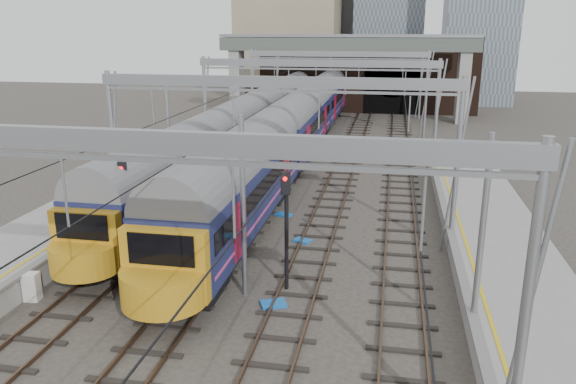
% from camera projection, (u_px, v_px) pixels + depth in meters
% --- Properties ---
extents(ground, '(160.00, 160.00, 0.00)m').
position_uv_depth(ground, '(231.00, 319.00, 19.91)').
color(ground, '#38332D').
rests_on(ground, ground).
extents(platform_left, '(4.32, 55.00, 1.12)m').
position_uv_depth(platform_left, '(17.00, 257.00, 23.91)').
color(platform_left, gray).
rests_on(platform_left, ground).
extents(platform_right, '(4.32, 47.00, 1.12)m').
position_uv_depth(platform_right, '(548.00, 359.00, 16.54)').
color(platform_right, gray).
rests_on(platform_right, ground).
extents(tracks, '(14.40, 80.00, 0.22)m').
position_uv_depth(tracks, '(300.00, 198.00, 34.05)').
color(tracks, '#4C3828').
rests_on(tracks, ground).
extents(overhead_line, '(16.80, 80.00, 8.00)m').
position_uv_depth(overhead_line, '(316.00, 79.00, 38.32)').
color(overhead_line, gray).
rests_on(overhead_line, ground).
extents(retaining_wall, '(28.00, 2.75, 9.00)m').
position_uv_depth(retaining_wall, '(362.00, 76.00, 67.41)').
color(retaining_wall, black).
rests_on(retaining_wall, ground).
extents(overbridge, '(28.00, 3.00, 9.25)m').
position_uv_depth(overbridge, '(347.00, 53.00, 61.24)').
color(overbridge, gray).
rests_on(overbridge, ground).
extents(train_main, '(3.12, 71.99, 5.26)m').
position_uv_depth(train_main, '(314.00, 108.00, 52.50)').
color(train_main, black).
rests_on(train_main, ground).
extents(train_second, '(2.87, 66.32, 4.91)m').
position_uv_depth(train_second, '(270.00, 110.00, 52.41)').
color(train_second, black).
rests_on(train_second, ground).
extents(signal_near_left, '(0.38, 0.47, 4.85)m').
position_uv_depth(signal_near_left, '(127.00, 204.00, 22.82)').
color(signal_near_left, black).
rests_on(signal_near_left, ground).
extents(signal_near_centre, '(0.38, 0.47, 4.83)m').
position_uv_depth(signal_near_centre, '(286.00, 216.00, 21.35)').
color(signal_near_centre, black).
rests_on(signal_near_centre, ground).
extents(relay_cabinet, '(0.60, 0.52, 1.10)m').
position_uv_depth(relay_cabinet, '(32.00, 287.00, 21.18)').
color(relay_cabinet, silver).
rests_on(relay_cabinet, ground).
extents(equip_cover_a, '(1.13, 0.99, 0.11)m').
position_uv_depth(equip_cover_a, '(273.00, 304.00, 20.92)').
color(equip_cover_a, blue).
rests_on(equip_cover_a, ground).
extents(equip_cover_b, '(1.04, 0.90, 0.10)m').
position_uv_depth(equip_cover_b, '(284.00, 215.00, 30.91)').
color(equip_cover_b, blue).
rests_on(equip_cover_b, ground).
extents(equip_cover_c, '(0.97, 0.84, 0.10)m').
position_uv_depth(equip_cover_c, '(302.00, 240.00, 27.16)').
color(equip_cover_c, blue).
rests_on(equip_cover_c, ground).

